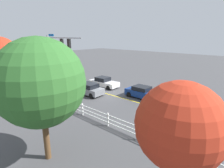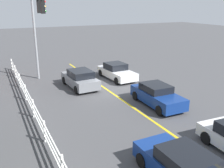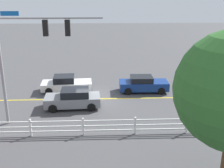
{
  "view_description": "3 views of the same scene",
  "coord_description": "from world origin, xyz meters",
  "px_view_note": "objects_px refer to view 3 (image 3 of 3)",
  "views": [
    {
      "loc": [
        -15.54,
        16.19,
        7.3
      ],
      "look_at": [
        -3.16,
        2.17,
        2.25
      ],
      "focal_mm": 29.0,
      "sensor_mm": 36.0,
      "label": 1
    },
    {
      "loc": [
        -17.82,
        8.13,
        6.59
      ],
      "look_at": [
        -2.74,
        0.77,
        1.29
      ],
      "focal_mm": 40.72,
      "sensor_mm": 36.0,
      "label": 2
    },
    {
      "loc": [
        -0.86,
        21.91,
        8.54
      ],
      "look_at": [
        -1.73,
        1.71,
        1.86
      ],
      "focal_mm": 44.79,
      "sensor_mm": 36.0,
      "label": 3
    }
  ],
  "objects_px": {
    "car_1": "(73,99)",
    "car_4": "(218,83)",
    "car_3": "(66,84)",
    "car_2": "(143,84)"
  },
  "relations": [
    {
      "from": "car_1",
      "to": "car_3",
      "type": "relative_size",
      "value": 0.94
    },
    {
      "from": "car_1",
      "to": "car_4",
      "type": "distance_m",
      "value": 13.18
    },
    {
      "from": "car_1",
      "to": "car_3",
      "type": "distance_m",
      "value": 3.96
    },
    {
      "from": "car_3",
      "to": "car_4",
      "type": "distance_m",
      "value": 13.71
    },
    {
      "from": "car_1",
      "to": "car_4",
      "type": "bearing_deg",
      "value": -167.76
    },
    {
      "from": "car_2",
      "to": "car_3",
      "type": "bearing_deg",
      "value": 177.34
    },
    {
      "from": "car_1",
      "to": "car_2",
      "type": "height_order",
      "value": "car_1"
    },
    {
      "from": "car_2",
      "to": "car_3",
      "type": "xyz_separation_m",
      "value": [
        6.91,
        -0.44,
        -0.02
      ]
    },
    {
      "from": "car_1",
      "to": "car_3",
      "type": "xyz_separation_m",
      "value": [
        0.97,
        -3.84,
        -0.05
      ]
    },
    {
      "from": "car_1",
      "to": "car_4",
      "type": "height_order",
      "value": "car_1"
    }
  ]
}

